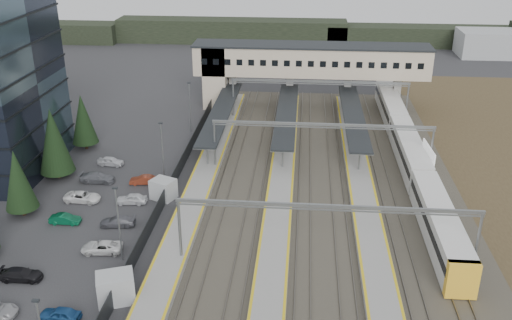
# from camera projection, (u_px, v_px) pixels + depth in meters

# --- Properties ---
(ground) EXTENTS (220.00, 220.00, 0.00)m
(ground) POSITION_uv_depth(u_px,v_px,m) (214.00, 223.00, 63.61)
(ground) COLOR #2B2B2D
(ground) RESTS_ON ground
(conifer_row) EXTENTS (4.42, 49.82, 9.50)m
(conifer_row) POSITION_uv_depth(u_px,v_px,m) (0.00, 192.00, 59.89)
(conifer_row) COLOR black
(conifer_row) RESTS_ON ground
(car_park) EXTENTS (10.51, 44.40, 1.30)m
(car_park) POSITION_uv_depth(u_px,v_px,m) (65.00, 255.00, 56.60)
(car_park) COLOR silver
(car_park) RESTS_ON ground
(lampposts) EXTENTS (0.50, 53.25, 8.07)m
(lampposts) POSITION_uv_depth(u_px,v_px,m) (144.00, 181.00, 63.64)
(lampposts) COLOR gray
(lampposts) RESTS_ON ground
(fence) EXTENTS (0.08, 90.00, 2.00)m
(fence) POSITION_uv_depth(u_px,v_px,m) (167.00, 193.00, 68.29)
(fence) COLOR #26282B
(fence) RESTS_ON ground
(relay_cabin_near) EXTENTS (3.86, 3.35, 2.69)m
(relay_cabin_near) POSITION_uv_depth(u_px,v_px,m) (116.00, 288.00, 50.49)
(relay_cabin_near) COLOR #A1A4A6
(relay_cabin_near) RESTS_ON ground
(relay_cabin_far) EXTENTS (3.36, 3.13, 2.46)m
(relay_cabin_far) POSITION_uv_depth(u_px,v_px,m) (163.00, 189.00, 68.66)
(relay_cabin_far) COLOR #A1A4A6
(relay_cabin_far) RESTS_ON ground
(rail_corridor) EXTENTS (34.00, 90.00, 0.92)m
(rail_corridor) POSITION_uv_depth(u_px,v_px,m) (299.00, 203.00, 67.32)
(rail_corridor) COLOR #333028
(rail_corridor) RESTS_ON ground
(canopies) EXTENTS (23.10, 30.00, 3.28)m
(canopies) POSITION_uv_depth(u_px,v_px,m) (287.00, 113.00, 86.12)
(canopies) COLOR black
(canopies) RESTS_ON ground
(footbridge) EXTENTS (40.40, 6.40, 11.20)m
(footbridge) POSITION_uv_depth(u_px,v_px,m) (294.00, 63.00, 98.14)
(footbridge) COLOR beige
(footbridge) RESTS_ON ground
(gantries) EXTENTS (28.40, 62.28, 7.17)m
(gantries) POSITION_uv_depth(u_px,v_px,m) (324.00, 167.00, 62.99)
(gantries) COLOR gray
(gantries) RESTS_ON ground
(train) EXTENTS (2.85, 59.59, 3.59)m
(train) POSITION_uv_depth(u_px,v_px,m) (409.00, 152.00, 76.99)
(train) COLOR silver
(train) RESTS_ON ground
(billboard) EXTENTS (0.49, 5.81, 4.90)m
(billboard) POSITION_uv_depth(u_px,v_px,m) (428.00, 158.00, 72.06)
(billboard) COLOR gray
(billboard) RESTS_ON ground
(treeline_far) EXTENTS (170.00, 19.00, 7.00)m
(treeline_far) POSITION_uv_depth(u_px,v_px,m) (362.00, 35.00, 144.74)
(treeline_far) COLOR black
(treeline_far) RESTS_ON ground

